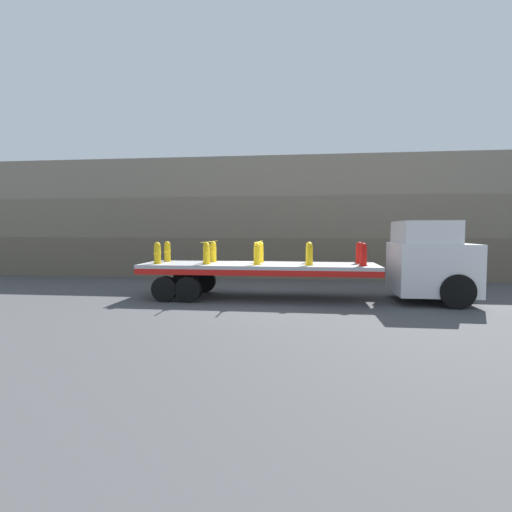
{
  "coord_description": "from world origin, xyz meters",
  "views": [
    {
      "loc": [
        1.69,
        -14.53,
        2.5
      ],
      "look_at": [
        -0.1,
        0.0,
        1.57
      ],
      "focal_mm": 28.0,
      "sensor_mm": 36.0,
      "label": 1
    }
  ],
  "objects_px": {
    "fire_hydrant_yellow_near_1": "(206,254)",
    "fire_hydrant_red_far_4": "(359,253)",
    "fire_hydrant_yellow_near_0": "(157,253)",
    "fire_hydrant_yellow_near_3": "(309,254)",
    "fire_hydrant_yellow_far_0": "(167,252)",
    "fire_hydrant_yellow_near_2": "(257,254)",
    "flatbed_trailer": "(240,271)",
    "truck_cab": "(433,261)",
    "fire_hydrant_yellow_far_1": "(213,252)",
    "fire_hydrant_yellow_far_2": "(260,252)",
    "fire_hydrant_yellow_far_3": "(309,253)",
    "fire_hydrant_red_near_4": "(363,255)"
  },
  "relations": [
    {
      "from": "fire_hydrant_red_far_4",
      "to": "truck_cab",
      "type": "bearing_deg",
      "value": -12.19
    },
    {
      "from": "fire_hydrant_yellow_near_0",
      "to": "fire_hydrant_red_near_4",
      "type": "bearing_deg",
      "value": 0.0
    },
    {
      "from": "flatbed_trailer",
      "to": "fire_hydrant_yellow_near_1",
      "type": "height_order",
      "value": "fire_hydrant_yellow_near_1"
    },
    {
      "from": "flatbed_trailer",
      "to": "fire_hydrant_red_far_4",
      "type": "relative_size",
      "value": 10.77
    },
    {
      "from": "flatbed_trailer",
      "to": "fire_hydrant_yellow_far_0",
      "type": "height_order",
      "value": "fire_hydrant_yellow_far_0"
    },
    {
      "from": "fire_hydrant_yellow_near_0",
      "to": "fire_hydrant_yellow_far_1",
      "type": "height_order",
      "value": "same"
    },
    {
      "from": "fire_hydrant_yellow_near_0",
      "to": "fire_hydrant_red_far_4",
      "type": "height_order",
      "value": "same"
    },
    {
      "from": "fire_hydrant_yellow_near_1",
      "to": "fire_hydrant_red_far_4",
      "type": "height_order",
      "value": "same"
    },
    {
      "from": "fire_hydrant_red_far_4",
      "to": "fire_hydrant_yellow_far_1",
      "type": "bearing_deg",
      "value": 180.0
    },
    {
      "from": "fire_hydrant_yellow_near_3",
      "to": "fire_hydrant_red_far_4",
      "type": "height_order",
      "value": "same"
    },
    {
      "from": "fire_hydrant_red_near_4",
      "to": "fire_hydrant_red_far_4",
      "type": "xyz_separation_m",
      "value": [
        0.0,
        1.06,
        0.0
      ]
    },
    {
      "from": "fire_hydrant_yellow_far_0",
      "to": "fire_hydrant_yellow_near_2",
      "type": "relative_size",
      "value": 1.0
    },
    {
      "from": "fire_hydrant_yellow_near_3",
      "to": "fire_hydrant_red_near_4",
      "type": "xyz_separation_m",
      "value": [
        1.84,
        0.0,
        0.0
      ]
    },
    {
      "from": "fire_hydrant_yellow_near_2",
      "to": "fire_hydrant_yellow_far_0",
      "type": "bearing_deg",
      "value": 163.87
    },
    {
      "from": "fire_hydrant_yellow_far_0",
      "to": "fire_hydrant_yellow_far_3",
      "type": "xyz_separation_m",
      "value": [
        5.51,
        0.0,
        0.0
      ]
    },
    {
      "from": "fire_hydrant_yellow_near_1",
      "to": "fire_hydrant_yellow_far_1",
      "type": "height_order",
      "value": "same"
    },
    {
      "from": "truck_cab",
      "to": "fire_hydrant_yellow_far_3",
      "type": "distance_m",
      "value": 4.34
    },
    {
      "from": "fire_hydrant_yellow_near_2",
      "to": "fire_hydrant_yellow_far_2",
      "type": "xyz_separation_m",
      "value": [
        0.0,
        1.06,
        0.0
      ]
    },
    {
      "from": "truck_cab",
      "to": "fire_hydrant_yellow_far_0",
      "type": "height_order",
      "value": "truck_cab"
    },
    {
      "from": "fire_hydrant_yellow_near_0",
      "to": "fire_hydrant_yellow_far_0",
      "type": "relative_size",
      "value": 1.0
    },
    {
      "from": "flatbed_trailer",
      "to": "fire_hydrant_yellow_far_0",
      "type": "bearing_deg",
      "value": 169.91
    },
    {
      "from": "flatbed_trailer",
      "to": "fire_hydrant_yellow_far_3",
      "type": "height_order",
      "value": "fire_hydrant_yellow_far_3"
    },
    {
      "from": "fire_hydrant_yellow_near_2",
      "to": "fire_hydrant_yellow_far_2",
      "type": "height_order",
      "value": "same"
    },
    {
      "from": "truck_cab",
      "to": "flatbed_trailer",
      "type": "bearing_deg",
      "value": 180.0
    },
    {
      "from": "fire_hydrant_yellow_far_2",
      "to": "fire_hydrant_red_far_4",
      "type": "relative_size",
      "value": 1.0
    },
    {
      "from": "fire_hydrant_yellow_near_0",
      "to": "fire_hydrant_yellow_near_3",
      "type": "distance_m",
      "value": 5.51
    },
    {
      "from": "fire_hydrant_yellow_near_0",
      "to": "fire_hydrant_yellow_near_3",
      "type": "bearing_deg",
      "value": 0.0
    },
    {
      "from": "fire_hydrant_yellow_near_0",
      "to": "fire_hydrant_yellow_far_1",
      "type": "xyz_separation_m",
      "value": [
        1.84,
        1.06,
        0.0
      ]
    },
    {
      "from": "fire_hydrant_yellow_near_1",
      "to": "fire_hydrant_yellow_near_3",
      "type": "xyz_separation_m",
      "value": [
        3.67,
        0.0,
        0.0
      ]
    },
    {
      "from": "fire_hydrant_yellow_far_0",
      "to": "fire_hydrant_yellow_near_1",
      "type": "distance_m",
      "value": 2.12
    },
    {
      "from": "fire_hydrant_yellow_far_0",
      "to": "fire_hydrant_yellow_near_1",
      "type": "relative_size",
      "value": 1.0
    },
    {
      "from": "fire_hydrant_yellow_near_2",
      "to": "fire_hydrant_red_near_4",
      "type": "distance_m",
      "value": 3.67
    },
    {
      "from": "fire_hydrant_yellow_far_1",
      "to": "fire_hydrant_yellow_far_3",
      "type": "distance_m",
      "value": 3.67
    },
    {
      "from": "fire_hydrant_yellow_near_2",
      "to": "fire_hydrant_yellow_near_3",
      "type": "distance_m",
      "value": 1.84
    },
    {
      "from": "fire_hydrant_yellow_near_2",
      "to": "fire_hydrant_red_far_4",
      "type": "bearing_deg",
      "value": 16.13
    },
    {
      "from": "fire_hydrant_yellow_near_1",
      "to": "fire_hydrant_yellow_far_2",
      "type": "bearing_deg",
      "value": 30.04
    },
    {
      "from": "fire_hydrant_yellow_near_0",
      "to": "flatbed_trailer",
      "type": "bearing_deg",
      "value": 10.09
    },
    {
      "from": "fire_hydrant_yellow_far_1",
      "to": "fire_hydrant_yellow_near_0",
      "type": "bearing_deg",
      "value": -149.96
    },
    {
      "from": "fire_hydrant_yellow_far_0",
      "to": "fire_hydrant_yellow_near_2",
      "type": "distance_m",
      "value": 3.82
    },
    {
      "from": "fire_hydrant_yellow_far_0",
      "to": "fire_hydrant_yellow_near_3",
      "type": "bearing_deg",
      "value": -10.91
    },
    {
      "from": "truck_cab",
      "to": "fire_hydrant_yellow_far_1",
      "type": "bearing_deg",
      "value": 176.19
    },
    {
      "from": "fire_hydrant_yellow_far_1",
      "to": "fire_hydrant_yellow_near_3",
      "type": "relative_size",
      "value": 1.0
    },
    {
      "from": "fire_hydrant_yellow_near_1",
      "to": "fire_hydrant_yellow_near_0",
      "type": "bearing_deg",
      "value": 180.0
    },
    {
      "from": "fire_hydrant_yellow_far_0",
      "to": "fire_hydrant_red_far_4",
      "type": "height_order",
      "value": "same"
    },
    {
      "from": "truck_cab",
      "to": "fire_hydrant_yellow_far_3",
      "type": "relative_size",
      "value": 3.56
    },
    {
      "from": "fire_hydrant_yellow_near_2",
      "to": "fire_hydrant_red_near_4",
      "type": "bearing_deg",
      "value": 0.0
    },
    {
      "from": "fire_hydrant_yellow_far_2",
      "to": "fire_hydrant_red_near_4",
      "type": "distance_m",
      "value": 3.82
    },
    {
      "from": "fire_hydrant_yellow_far_0",
      "to": "fire_hydrant_yellow_near_2",
      "type": "height_order",
      "value": "same"
    },
    {
      "from": "fire_hydrant_yellow_far_0",
      "to": "fire_hydrant_yellow_near_0",
      "type": "bearing_deg",
      "value": -90.0
    },
    {
      "from": "flatbed_trailer",
      "to": "fire_hydrant_yellow_far_3",
      "type": "xyz_separation_m",
      "value": [
        2.53,
        0.53,
        0.65
      ]
    }
  ]
}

